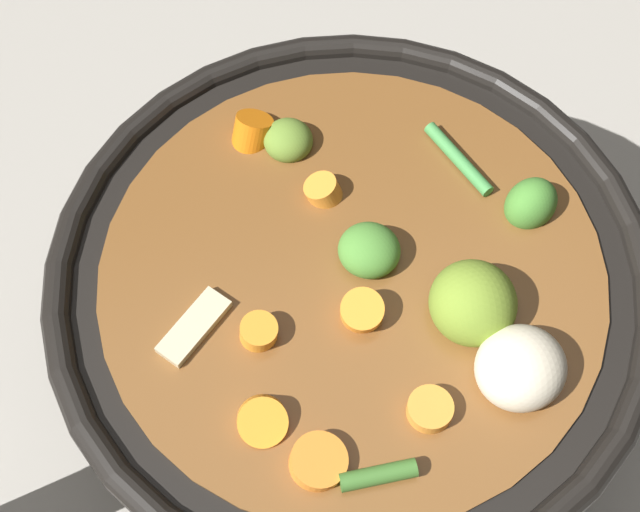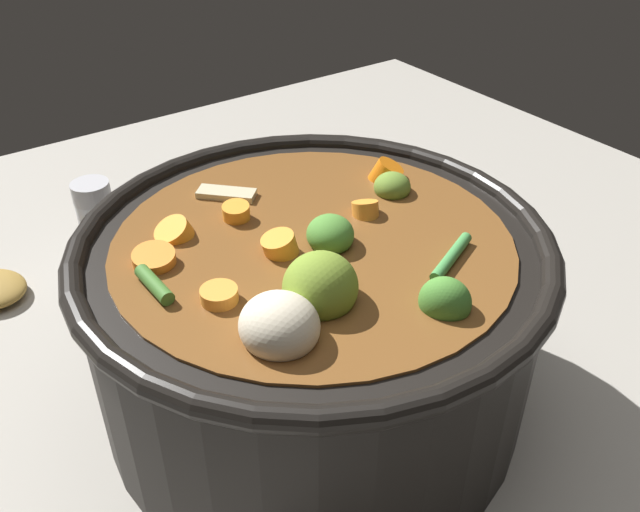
# 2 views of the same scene
# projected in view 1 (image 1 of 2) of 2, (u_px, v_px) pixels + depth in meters

# --- Properties ---
(ground_plane) EXTENTS (1.10, 1.10, 0.00)m
(ground_plane) POSITION_uv_depth(u_px,v_px,m) (345.00, 370.00, 0.56)
(ground_plane) COLOR #9E998E
(cooking_pot) EXTENTS (0.31, 0.31, 0.17)m
(cooking_pot) POSITION_uv_depth(u_px,v_px,m) (350.00, 322.00, 0.50)
(cooking_pot) COLOR black
(cooking_pot) RESTS_ON ground_plane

